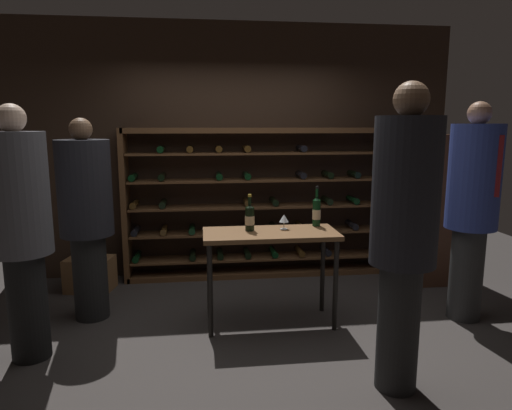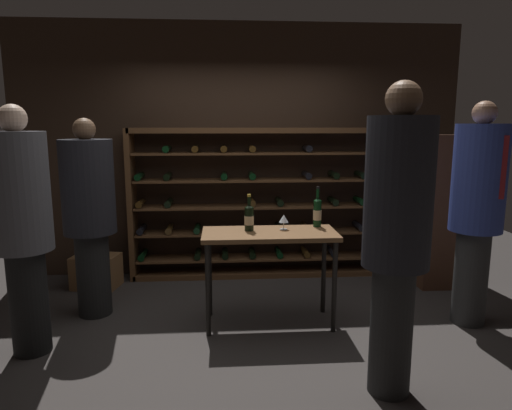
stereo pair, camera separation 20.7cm
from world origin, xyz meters
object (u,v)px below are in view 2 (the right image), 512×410
tasting_table (270,243)px  wine_crate (96,271)px  person_guest_plum_blouse (22,220)px  wine_bottle_gold_foil (317,212)px  person_host_in_suit (89,210)px  person_guest_khaki (477,204)px  wine_glass_stemmed_right (284,219)px  wine_rack (265,204)px  wine_bottle_red_label (249,217)px  person_guest_blue_shirt (397,227)px  display_cabinet (440,212)px

tasting_table → wine_crate: size_ratio=2.47×
person_guest_plum_blouse → wine_bottle_gold_foil: bearing=-97.6°
person_guest_plum_blouse → person_host_in_suit: bearing=-43.4°
person_guest_khaki → wine_glass_stemmed_right: person_guest_khaki is taller
wine_rack → wine_bottle_red_label: (-0.25, -1.30, 0.11)m
wine_rack → wine_crate: (-1.90, -0.29, -0.69)m
tasting_table → wine_bottle_red_label: (-0.18, 0.06, 0.23)m
tasting_table → wine_bottle_gold_foil: size_ratio=3.17×
wine_rack → wine_bottle_gold_foil: size_ratio=8.43×
wine_rack → person_guest_blue_shirt: (0.63, -2.49, 0.27)m
person_host_in_suit → person_guest_blue_shirt: 2.76m
person_host_in_suit → wine_crate: (-0.19, 0.74, -0.84)m
tasting_table → person_guest_plum_blouse: (-1.94, -0.39, 0.32)m
display_cabinet → wine_glass_stemmed_right: display_cabinet is taller
person_guest_khaki → wine_glass_stemmed_right: bearing=-168.2°
person_guest_plum_blouse → tasting_table: bearing=-99.6°
wine_bottle_red_label → wine_bottle_gold_foil: (0.64, 0.12, 0.02)m
person_guest_khaki → display_cabinet: 1.01m
person_host_in_suit → person_guest_khaki: (3.46, -0.44, 0.09)m
person_host_in_suit → wine_glass_stemmed_right: size_ratio=13.56×
person_host_in_suit → wine_crate: person_host_in_suit is taller
display_cabinet → person_host_in_suit: bearing=-171.6°
person_guest_blue_shirt → wine_crate: size_ratio=4.29×
person_guest_khaki → wine_bottle_red_label: (-2.00, 0.17, -0.13)m
display_cabinet → wine_bottle_red_label: bearing=-159.6°
wine_bottle_red_label → tasting_table: bearing=-19.0°
wine_rack → wine_glass_stemmed_right: size_ratio=23.15×
person_guest_plum_blouse → person_guest_blue_shirt: 2.74m
person_host_in_suit → wine_bottle_red_label: person_host_in_suit is taller
wine_rack → person_host_in_suit: size_ratio=1.71×
person_host_in_suit → wine_bottle_gold_foil: person_host_in_suit is taller
person_guest_plum_blouse → person_host_in_suit: size_ratio=1.05×
person_guest_blue_shirt → wine_bottle_red_label: (-0.88, 1.19, -0.17)m
wine_rack → wine_glass_stemmed_right: 1.28m
person_host_in_suit → wine_bottle_red_label: 1.49m
wine_bottle_red_label → wine_glass_stemmed_right: wine_bottle_red_label is taller
person_host_in_suit → wine_crate: 1.13m
wine_bottle_gold_foil → wine_bottle_red_label: bearing=-169.5°
wine_crate → tasting_table: bearing=-30.3°
wine_glass_stemmed_right → wine_crate: bearing=153.3°
tasting_table → wine_glass_stemmed_right: size_ratio=8.70×
wine_crate → person_guest_khaki: bearing=-17.9°
person_host_in_suit → person_guest_khaki: size_ratio=0.93×
wine_rack → wine_bottle_gold_foil: bearing=-71.9°
person_guest_blue_shirt → wine_rack: bearing=-87.0°
wine_bottle_red_label → wine_crate: bearing=148.6°
wine_rack → person_guest_blue_shirt: person_guest_blue_shirt is taller
person_guest_khaki → wine_bottle_gold_foil: size_ratio=5.31×
person_guest_plum_blouse → person_guest_blue_shirt: (2.64, -0.74, 0.07)m
person_guest_khaki → wine_crate: person_guest_khaki is taller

